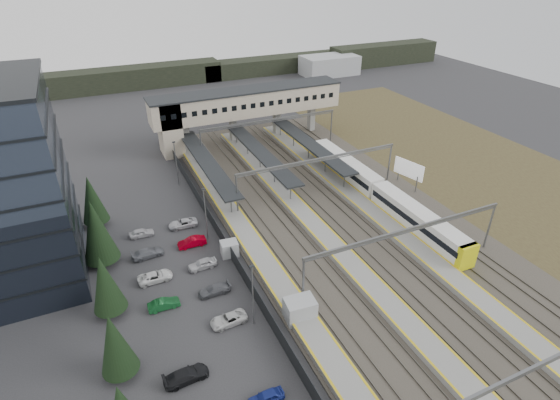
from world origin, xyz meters
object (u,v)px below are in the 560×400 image
train (379,192)px  billboard (409,170)px  footbridge (235,107)px  relay_cabin_far (229,249)px  relay_cabin_near (300,310)px

train → billboard: size_ratio=6.90×
footbridge → billboard: footbridge is taller
relay_cabin_far → billboard: size_ratio=0.43×
footbridge → train: 36.32m
relay_cabin_near → train: train is taller
relay_cabin_far → footbridge: bearing=69.1°
relay_cabin_far → relay_cabin_near: bearing=-77.2°
relay_cabin_far → billboard: 34.73m
footbridge → train: (12.30, -33.65, -5.93)m
relay_cabin_near → train: bearing=37.7°
relay_cabin_far → train: train is taller
relay_cabin_near → billboard: size_ratio=0.62×
billboard → train: bearing=-161.8°
footbridge → billboard: bearing=-57.2°
train → billboard: bearing=18.2°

